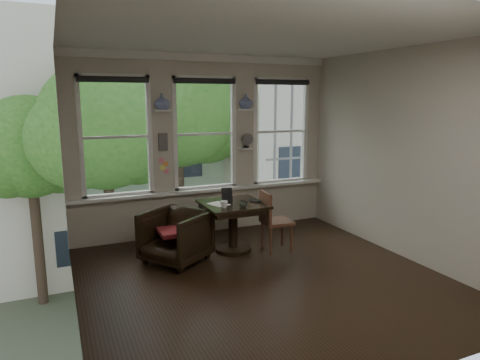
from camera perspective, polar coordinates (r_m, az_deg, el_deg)
name	(u,v)px	position (r m, az deg, el deg)	size (l,w,h in m)	color
ground	(263,279)	(5.66, 3.10, -13.06)	(4.50, 4.50, 0.00)	black
ceiling	(266,36)	(5.22, 3.45, 18.63)	(4.50, 4.50, 0.00)	silver
wall_back	(204,146)	(7.29, -4.77, 4.58)	(4.50, 4.50, 0.00)	beige
wall_front	(400,206)	(3.42, 20.59, -3.20)	(4.50, 4.50, 0.00)	beige
wall_left	(66,177)	(4.68, -22.13, 0.32)	(4.50, 4.50, 0.00)	beige
wall_right	(405,155)	(6.56, 21.12, 3.19)	(4.50, 4.50, 0.00)	beige
window_left	(116,137)	(6.94, -16.24, 5.53)	(1.10, 0.12, 1.90)	white
window_center	(204,134)	(7.28, -4.80, 6.14)	(1.10, 0.12, 1.90)	white
window_right	(280,131)	(7.86, 5.31, 6.48)	(1.10, 0.12, 1.90)	white
shelf_left	(162,111)	(6.96, -10.30, 9.10)	(0.26, 0.16, 0.03)	white
shelf_right	(246,110)	(7.43, 0.78, 9.36)	(0.26, 0.16, 0.03)	white
intercom	(163,142)	(7.02, -10.22, 5.02)	(0.14, 0.06, 0.28)	#59544F
sticky_notes	(164,163)	(7.06, -10.14, 2.20)	(0.16, 0.01, 0.24)	pink
desk_fan	(246,143)	(7.45, 0.83, 4.97)	(0.20, 0.20, 0.24)	#59544F
vase_left	(162,102)	(6.95, -10.34, 10.24)	(0.24, 0.24, 0.25)	silver
vase_right	(246,101)	(7.43, 0.78, 10.44)	(0.24, 0.24, 0.25)	silver
table	(233,227)	(6.51, -0.95, -6.26)	(0.90, 0.90, 0.75)	black
armchair_left	(176,237)	(6.14, -8.59, -7.48)	(0.80, 0.82, 0.75)	black
cushion_red	(175,231)	(6.12, -8.61, -6.79)	(0.45, 0.45, 0.06)	maroon
side_chair_right	(277,221)	(6.53, 4.91, -5.48)	(0.42, 0.42, 0.92)	#442618
laptop	(259,201)	(6.45, 2.51, -2.88)	(0.30, 0.20, 0.02)	black
mug	(224,204)	(6.11, -2.14, -3.28)	(0.11, 0.11, 0.10)	white
drinking_glass	(243,204)	(6.14, 0.43, -3.24)	(0.12, 0.12, 0.09)	white
tablet	(227,195)	(6.44, -1.75, -2.00)	(0.16, 0.02, 0.22)	black
papers	(219,204)	(6.34, -2.87, -3.23)	(0.22, 0.30, 0.00)	silver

